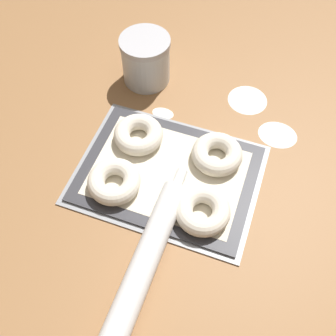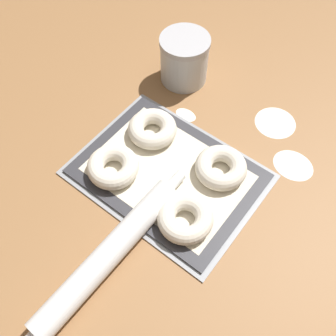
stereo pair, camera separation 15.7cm
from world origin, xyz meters
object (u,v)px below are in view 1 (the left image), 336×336
(bagel_front_right, at_px, (203,211))
(bagel_back_left, at_px, (138,135))
(baking_tray, at_px, (168,174))
(rolling_pin, at_px, (143,268))
(bagel_back_right, at_px, (217,154))
(bagel_front_left, at_px, (114,181))
(flour_canister, at_px, (146,60))

(bagel_front_right, distance_m, bagel_back_left, 0.26)
(baking_tray, distance_m, rolling_pin, 0.24)
(bagel_front_right, xyz_separation_m, rolling_pin, (-0.08, -0.16, -0.00))
(bagel_back_right, distance_m, rolling_pin, 0.32)
(rolling_pin, bearing_deg, baking_tray, 97.44)
(baking_tray, distance_m, bagel_front_left, 0.13)
(bagel_front_right, relative_size, flour_canister, 0.91)
(bagel_back_right, bearing_deg, bagel_back_left, -177.45)
(bagel_front_right, relative_size, rolling_pin, 0.25)
(bagel_front_left, xyz_separation_m, bagel_back_left, (0.00, 0.14, 0.00))
(bagel_back_right, relative_size, flour_canister, 0.91)
(bagel_front_left, height_order, rolling_pin, rolling_pin)
(bagel_front_left, xyz_separation_m, rolling_pin, (0.14, -0.16, -0.00))
(bagel_front_left, height_order, bagel_back_right, same)
(baking_tray, height_order, flour_canister, flour_canister)
(baking_tray, distance_m, flour_canister, 0.34)
(bagel_front_left, relative_size, bagel_back_right, 1.00)
(bagel_front_left, height_order, bagel_back_left, same)
(bagel_front_left, bearing_deg, bagel_back_left, 89.25)
(bagel_front_right, bearing_deg, flour_canister, 126.96)
(rolling_pin, bearing_deg, bagel_back_left, 113.42)
(bagel_front_left, bearing_deg, flour_canister, 99.76)
(rolling_pin, bearing_deg, bagel_front_right, 64.47)
(flour_canister, bearing_deg, bagel_back_right, -38.48)
(bagel_back_right, height_order, rolling_pin, rolling_pin)
(bagel_front_left, bearing_deg, rolling_pin, -50.51)
(bagel_back_left, bearing_deg, rolling_pin, -66.58)
(bagel_back_right, xyz_separation_m, rolling_pin, (-0.07, -0.32, -0.00))
(bagel_front_left, distance_m, flour_canister, 0.37)
(bagel_back_right, bearing_deg, flour_canister, 141.52)
(bagel_back_right, relative_size, rolling_pin, 0.25)
(bagel_back_left, relative_size, bagel_back_right, 1.00)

